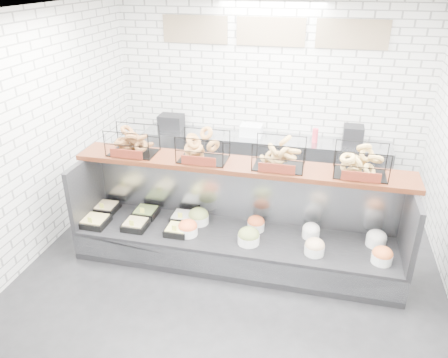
# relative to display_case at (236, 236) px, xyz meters

# --- Properties ---
(ground) EXTENTS (5.50, 5.50, 0.00)m
(ground) POSITION_rel_display_case_xyz_m (0.01, -0.34, -0.33)
(ground) COLOR black
(ground) RESTS_ON ground
(room_shell) EXTENTS (5.02, 5.51, 3.01)m
(room_shell) POSITION_rel_display_case_xyz_m (0.01, 0.26, 1.73)
(room_shell) COLOR white
(room_shell) RESTS_ON ground
(display_case) EXTENTS (4.00, 0.90, 1.20)m
(display_case) POSITION_rel_display_case_xyz_m (0.00, 0.00, 0.00)
(display_case) COLOR black
(display_case) RESTS_ON ground
(bagel_shelf) EXTENTS (4.10, 0.50, 0.40)m
(bagel_shelf) POSITION_rel_display_case_xyz_m (0.01, 0.18, 1.06)
(bagel_shelf) COLOR #3B180C
(bagel_shelf) RESTS_ON display_case
(prep_counter) EXTENTS (4.00, 0.60, 1.20)m
(prep_counter) POSITION_rel_display_case_xyz_m (0.00, 2.09, 0.14)
(prep_counter) COLOR #93969B
(prep_counter) RESTS_ON ground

